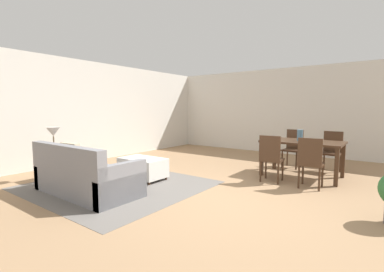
{
  "coord_description": "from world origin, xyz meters",
  "views": [
    {
      "loc": [
        2.16,
        -3.71,
        1.43
      ],
      "look_at": [
        -1.33,
        1.01,
        0.84
      ],
      "focal_mm": 25.39,
      "sensor_mm": 36.0,
      "label": 1
    }
  ],
  "objects_px": {
    "dining_table": "(302,145)",
    "dining_chair_near_left": "(271,156)",
    "table_lamp": "(53,133)",
    "couch": "(85,177)",
    "dining_chair_far_right": "(332,149)",
    "vase_centerpiece": "(300,135)",
    "dining_chair_near_right": "(311,160)",
    "side_table": "(55,159)",
    "ottoman_table": "(143,167)",
    "dining_chair_far_left": "(293,146)"
  },
  "relations": [
    {
      "from": "dining_table",
      "to": "dining_chair_near_left",
      "type": "distance_m",
      "value": 0.91
    },
    {
      "from": "table_lamp",
      "to": "dining_table",
      "type": "xyz_separation_m",
      "value": [
        3.87,
        3.26,
        -0.29
      ]
    },
    {
      "from": "couch",
      "to": "dining_chair_far_right",
      "type": "distance_m",
      "value": 5.21
    },
    {
      "from": "dining_chair_far_right",
      "to": "couch",
      "type": "bearing_deg",
      "value": -125.81
    },
    {
      "from": "vase_centerpiece",
      "to": "dining_table",
      "type": "bearing_deg",
      "value": 19.72
    },
    {
      "from": "table_lamp",
      "to": "dining_chair_near_right",
      "type": "distance_m",
      "value": 4.9
    },
    {
      "from": "side_table",
      "to": "dining_chair_near_left",
      "type": "xyz_separation_m",
      "value": [
        3.51,
        2.44,
        0.09
      ]
    },
    {
      "from": "side_table",
      "to": "dining_chair_far_right",
      "type": "distance_m",
      "value": 5.94
    },
    {
      "from": "side_table",
      "to": "table_lamp",
      "type": "height_order",
      "value": "table_lamp"
    },
    {
      "from": "side_table",
      "to": "dining_chair_near_right",
      "type": "xyz_separation_m",
      "value": [
        4.23,
        2.44,
        0.09
      ]
    },
    {
      "from": "ottoman_table",
      "to": "table_lamp",
      "type": "xyz_separation_m",
      "value": [
        -1.33,
        -1.12,
        0.71
      ]
    },
    {
      "from": "dining_chair_near_left",
      "to": "dining_table",
      "type": "bearing_deg",
      "value": 66.19
    },
    {
      "from": "ottoman_table",
      "to": "table_lamp",
      "type": "distance_m",
      "value": 1.88
    },
    {
      "from": "ottoman_table",
      "to": "dining_chair_near_left",
      "type": "bearing_deg",
      "value": 31.21
    },
    {
      "from": "dining_chair_near_right",
      "to": "dining_chair_far_left",
      "type": "xyz_separation_m",
      "value": [
        -0.78,
        1.67,
        0.0
      ]
    },
    {
      "from": "side_table",
      "to": "dining_chair_near_right",
      "type": "bearing_deg",
      "value": 29.93
    },
    {
      "from": "dining_chair_near_right",
      "to": "dining_chair_far_left",
      "type": "height_order",
      "value": "same"
    },
    {
      "from": "couch",
      "to": "dining_chair_near_right",
      "type": "height_order",
      "value": "dining_chair_near_right"
    },
    {
      "from": "side_table",
      "to": "table_lamp",
      "type": "relative_size",
      "value": 1.04
    },
    {
      "from": "couch",
      "to": "dining_chair_near_left",
      "type": "xyz_separation_m",
      "value": [
        2.26,
        2.56,
        0.23
      ]
    },
    {
      "from": "couch",
      "to": "dining_chair_far_right",
      "type": "relative_size",
      "value": 2.08
    },
    {
      "from": "side_table",
      "to": "dining_chair_far_left",
      "type": "relative_size",
      "value": 0.59
    },
    {
      "from": "couch",
      "to": "side_table",
      "type": "distance_m",
      "value": 1.27
    },
    {
      "from": "side_table",
      "to": "vase_centerpiece",
      "type": "xyz_separation_m",
      "value": [
        3.82,
        3.24,
        0.44
      ]
    },
    {
      "from": "dining_chair_far_right",
      "to": "dining_chair_far_left",
      "type": "bearing_deg",
      "value": 179.61
    },
    {
      "from": "ottoman_table",
      "to": "dining_chair_near_right",
      "type": "bearing_deg",
      "value": 24.45
    },
    {
      "from": "dining_chair_far_left",
      "to": "dining_chair_far_right",
      "type": "distance_m",
      "value": 0.85
    },
    {
      "from": "dining_table",
      "to": "dining_chair_near_left",
      "type": "height_order",
      "value": "dining_chair_near_left"
    },
    {
      "from": "dining_chair_far_left",
      "to": "dining_chair_far_right",
      "type": "bearing_deg",
      "value": -0.39
    },
    {
      "from": "ottoman_table",
      "to": "dining_chair_far_right",
      "type": "bearing_deg",
      "value": 45.13
    },
    {
      "from": "couch",
      "to": "ottoman_table",
      "type": "height_order",
      "value": "couch"
    },
    {
      "from": "dining_chair_far_right",
      "to": "vase_centerpiece",
      "type": "distance_m",
      "value": 1.04
    },
    {
      "from": "couch",
      "to": "dining_chair_near_right",
      "type": "bearing_deg",
      "value": 40.68
    },
    {
      "from": "dining_chair_near_left",
      "to": "dining_chair_near_right",
      "type": "bearing_deg",
      "value": 0.01
    },
    {
      "from": "table_lamp",
      "to": "couch",
      "type": "bearing_deg",
      "value": -5.66
    },
    {
      "from": "dining_table",
      "to": "dining_chair_far_right",
      "type": "height_order",
      "value": "dining_chair_far_right"
    },
    {
      "from": "ottoman_table",
      "to": "vase_centerpiece",
      "type": "bearing_deg",
      "value": 40.45
    },
    {
      "from": "ottoman_table",
      "to": "dining_chair_far_right",
      "type": "height_order",
      "value": "dining_chair_far_right"
    },
    {
      "from": "dining_chair_near_right",
      "to": "dining_table",
      "type": "bearing_deg",
      "value": 113.7
    },
    {
      "from": "table_lamp",
      "to": "dining_chair_far_left",
      "type": "height_order",
      "value": "table_lamp"
    },
    {
      "from": "dining_chair_near_left",
      "to": "ottoman_table",
      "type": "bearing_deg",
      "value": -148.79
    },
    {
      "from": "dining_table",
      "to": "table_lamp",
      "type": "bearing_deg",
      "value": -139.91
    },
    {
      "from": "dining_table",
      "to": "vase_centerpiece",
      "type": "bearing_deg",
      "value": -160.28
    },
    {
      "from": "ottoman_table",
      "to": "table_lamp",
      "type": "relative_size",
      "value": 1.78
    },
    {
      "from": "side_table",
      "to": "vase_centerpiece",
      "type": "distance_m",
      "value": 5.03
    },
    {
      "from": "ottoman_table",
      "to": "side_table",
      "type": "relative_size",
      "value": 1.71
    },
    {
      "from": "couch",
      "to": "ottoman_table",
      "type": "relative_size",
      "value": 2.05
    },
    {
      "from": "dining_chair_far_left",
      "to": "dining_table",
      "type": "bearing_deg",
      "value": -63.55
    },
    {
      "from": "dining_table",
      "to": "dining_chair_near_left",
      "type": "relative_size",
      "value": 1.7
    },
    {
      "from": "couch",
      "to": "dining_table",
      "type": "relative_size",
      "value": 1.22
    }
  ]
}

